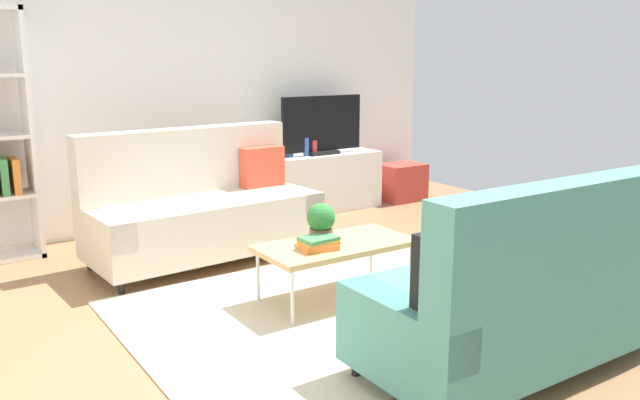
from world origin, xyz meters
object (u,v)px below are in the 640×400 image
object	(u,v)px
tv	(322,126)
bottle_1	(314,148)
vase_0	(273,150)
coffee_table	(336,246)
storage_trunk	(401,182)
potted_plant	(321,222)
vase_1	(288,148)
couch_beige	(202,208)
tv_console	(321,182)
table_book_0	(319,247)
couch_green	(527,292)
bottle_0	(306,147)

from	to	relation	value
tv	bottle_1	xyz separation A→B (m)	(-0.11, -0.02, -0.23)
vase_0	tv	bearing A→B (deg)	-6.88
coffee_table	tv	xyz separation A→B (m)	(1.44, 2.32, 0.56)
storage_trunk	potted_plant	size ratio (longest dim) A/B	1.82
coffee_table	vase_1	world-z (taller)	vase_1
couch_beige	tv_console	size ratio (longest dim) A/B	1.39
tv_console	storage_trunk	distance (m)	1.11
couch_beige	tv_console	bearing A→B (deg)	-157.01
table_book_0	tv	bearing A→B (deg)	55.72
tv_console	storage_trunk	size ratio (longest dim) A/B	2.69
couch_beige	couch_green	distance (m)	2.92
tv	potted_plant	distance (m)	2.76
bottle_0	table_book_0	bearing A→B (deg)	-120.82
couch_beige	bottle_0	size ratio (longest dim) A/B	9.82
coffee_table	table_book_0	bearing A→B (deg)	-160.67
tv_console	potted_plant	world-z (taller)	potted_plant
couch_green	table_book_0	xyz separation A→B (m)	(-0.48, 1.35, -0.00)
bottle_1	vase_1	bearing A→B (deg)	162.14
coffee_table	tv_console	xyz separation A→B (m)	(1.44, 2.34, -0.07)
tv_console	bottle_1	xyz separation A→B (m)	(-0.11, -0.04, 0.40)
couch_beige	tv	bearing A→B (deg)	-157.51
tv_console	tv	size ratio (longest dim) A/B	1.40
tv	bottle_1	size ratio (longest dim) A/B	6.15
storage_trunk	vase_1	bearing A→B (deg)	174.25
couch_beige	vase_0	distance (m)	1.60
vase_0	bottle_0	distance (m)	0.38
couch_green	vase_1	size ratio (longest dim) A/B	10.40
coffee_table	vase_0	xyz separation A→B (m)	(0.86, 2.39, 0.33)
couch_green	tv_console	world-z (taller)	couch_green
tv	bottle_0	size ratio (longest dim) A/B	5.04
couch_beige	coffee_table	bearing A→B (deg)	101.71
couch_beige	bottle_0	bearing A→B (deg)	-155.12
couch_beige	storage_trunk	world-z (taller)	couch_beige
table_book_0	vase_0	world-z (taller)	vase_0
table_book_0	couch_green	bearing A→B (deg)	-70.63
couch_green	storage_trunk	bearing A→B (deg)	58.72
tv	vase_1	xyz separation A→B (m)	(-0.39, 0.07, -0.22)
storage_trunk	table_book_0	bearing A→B (deg)	-139.78
couch_beige	tv	distance (m)	2.10
table_book_0	bottle_1	size ratio (longest dim) A/B	1.48
coffee_table	table_book_0	xyz separation A→B (m)	(-0.19, -0.07, 0.05)
coffee_table	tv_console	world-z (taller)	tv_console
tv_console	tv	bearing A→B (deg)	-90.00
coffee_table	couch_green	bearing A→B (deg)	-78.60
couch_beige	potted_plant	bearing A→B (deg)	98.74
potted_plant	bottle_0	bearing A→B (deg)	59.74
coffee_table	bottle_1	distance (m)	2.67
coffee_table	vase_1	size ratio (longest dim) A/B	6.01
tv	table_book_0	world-z (taller)	tv
coffee_table	potted_plant	xyz separation A→B (m)	(-0.09, 0.05, 0.18)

